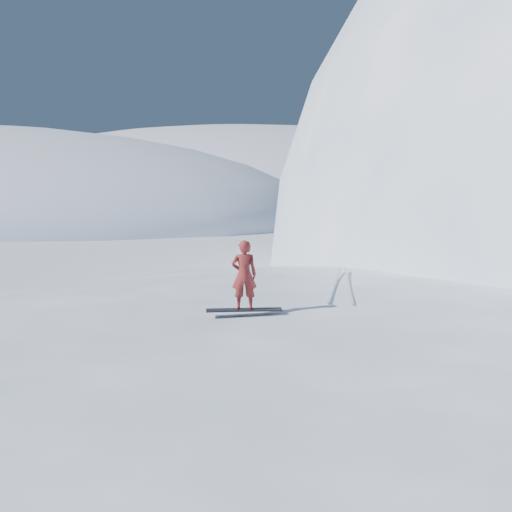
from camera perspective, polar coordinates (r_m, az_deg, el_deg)
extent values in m
plane|color=white|center=(12.99, 11.65, -16.47)|extent=(400.00, 400.00, 0.00)
ellipsoid|color=white|center=(15.78, 16.09, -12.30)|extent=(36.00, 28.00, 4.80)
ellipsoid|color=white|center=(128.61, -3.13, 4.76)|extent=(140.00, 90.00, 36.00)
ellipsoid|color=white|center=(12.10, -9.38, -18.26)|extent=(6.00, 5.40, 0.80)
ellipsoid|color=white|center=(18.82, 6.71, -8.88)|extent=(7.00, 6.30, 1.00)
cube|color=black|center=(12.71, -1.20, -5.40)|extent=(1.69, 0.87, 0.03)
imported|color=maroon|center=(12.56, -1.21, -1.90)|extent=(0.66, 0.54, 1.54)
cube|color=silver|center=(16.51, 7.96, -2.55)|extent=(0.49, 5.99, 0.04)
cube|color=silver|center=(16.47, 9.19, -2.59)|extent=(0.91, 5.95, 0.04)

